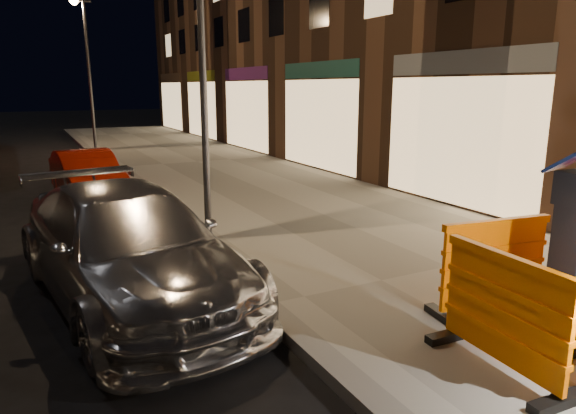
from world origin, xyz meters
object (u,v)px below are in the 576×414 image
parking_kiosk (574,252)px  barrier_back (494,267)px  car_silver (132,299)px  barrier_kerbside (503,314)px  car_red (89,198)px

parking_kiosk → barrier_back: (0.00, 0.95, -0.46)m
barrier_back → car_silver: 4.66m
barrier_kerbside → car_red: (-2.47, 10.69, -0.73)m
barrier_back → barrier_kerbside: size_ratio=1.00×
car_silver → car_red: bearing=80.0°
car_red → car_silver: bearing=-97.3°
barrier_back → car_silver: barrier_back is taller
barrier_kerbside → car_red: bearing=15.9°
parking_kiosk → car_silver: 5.36m
car_silver → barrier_back: bearing=-44.5°
car_red → barrier_kerbside: bearing=-82.1°
barrier_back → car_red: (-3.42, 9.74, -0.73)m
car_silver → car_red: (0.27, 6.99, 0.00)m
parking_kiosk → barrier_kerbside: parking_kiosk is taller
parking_kiosk → barrier_kerbside: size_ratio=1.40×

